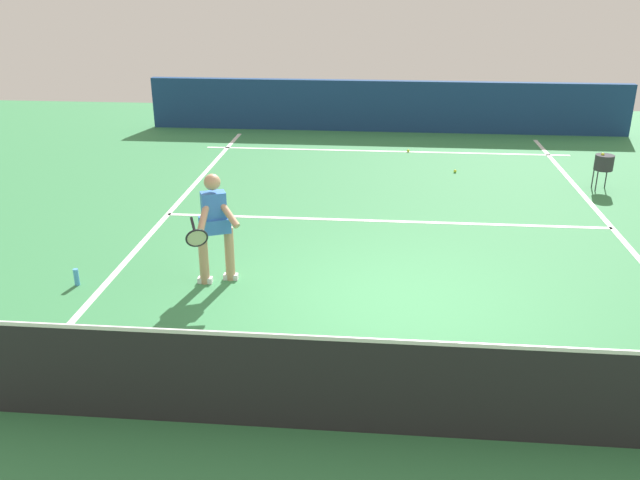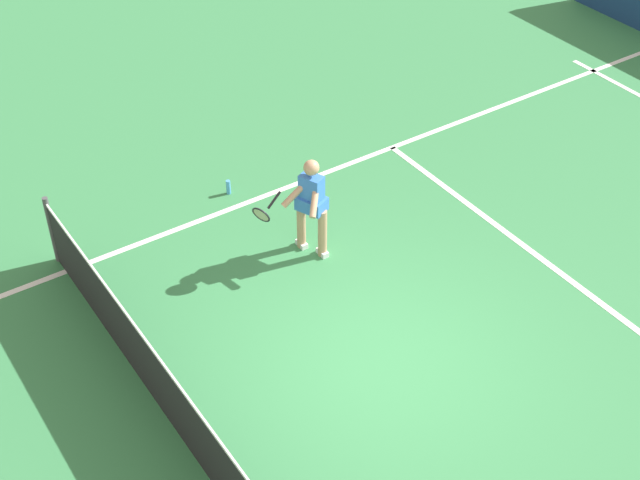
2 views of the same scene
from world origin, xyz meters
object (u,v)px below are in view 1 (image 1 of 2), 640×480
(tennis_ball_mid, at_px, (455,171))
(ball_hopper, at_px, (604,163))
(water_bottle, at_px, (76,277))
(tennis_player, at_px, (214,225))
(tennis_ball_far, at_px, (408,151))

(tennis_ball_mid, bearing_deg, ball_hopper, 160.96)
(tennis_ball_mid, bearing_deg, water_bottle, 46.78)
(tennis_player, height_order, tennis_ball_mid, tennis_player)
(tennis_player, xyz_separation_m, tennis_ball_far, (-2.86, -7.47, -0.81))
(tennis_player, distance_m, tennis_ball_far, 8.04)
(tennis_ball_mid, bearing_deg, tennis_player, 56.74)
(tennis_ball_mid, xyz_separation_m, tennis_ball_far, (0.95, -1.67, 0.00))
(tennis_ball_far, height_order, water_bottle, water_bottle)
(ball_hopper, bearing_deg, tennis_ball_far, -35.34)
(tennis_ball_mid, relative_size, ball_hopper, 0.09)
(tennis_ball_mid, distance_m, water_bottle, 8.34)
(tennis_ball_mid, xyz_separation_m, water_bottle, (5.71, 6.08, 0.09))
(tennis_ball_far, bearing_deg, water_bottle, 58.40)
(ball_hopper, distance_m, water_bottle, 9.90)
(tennis_player, distance_m, water_bottle, 2.06)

